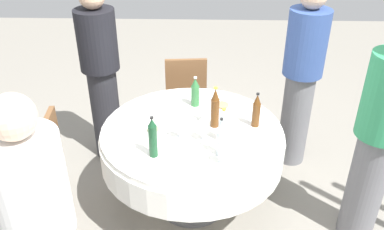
{
  "coord_description": "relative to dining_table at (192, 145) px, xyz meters",
  "views": [
    {
      "loc": [
        2.56,
        0.08,
        2.38
      ],
      "look_at": [
        0.0,
        0.0,
        0.86
      ],
      "focal_mm": 38.18,
      "sensor_mm": 36.0,
      "label": 1
    }
  ],
  "objects": [
    {
      "name": "plate_east",
      "position": [
        -0.33,
        0.24,
        0.16
      ],
      "size": [
        0.26,
        0.26,
        0.04
      ],
      "color": "white",
      "rests_on": "dining_table"
    },
    {
      "name": "bottle_clear_right",
      "position": [
        0.31,
        0.2,
        0.28
      ],
      "size": [
        0.06,
        0.06,
        0.29
      ],
      "color": "silver",
      "rests_on": "dining_table"
    },
    {
      "name": "bottle_green_west",
      "position": [
        -0.37,
        0.01,
        0.27
      ],
      "size": [
        0.07,
        0.07,
        0.25
      ],
      "color": "#2D6B38",
      "rests_on": "dining_table"
    },
    {
      "name": "bottle_brown_near",
      "position": [
        -0.06,
        0.47,
        0.28
      ],
      "size": [
        0.06,
        0.06,
        0.28
      ],
      "color": "#593314",
      "rests_on": "dining_table"
    },
    {
      "name": "wine_glass_near",
      "position": [
        0.41,
        0.21,
        0.24
      ],
      "size": [
        0.06,
        0.06,
        0.13
      ],
      "color": "white",
      "rests_on": "dining_table"
    },
    {
      "name": "chair_west",
      "position": [
        -1.11,
        -0.1,
        -0.07
      ],
      "size": [
        0.43,
        0.43,
        0.87
      ],
      "rotation": [
        0.0,
        0.0,
        1.66
      ],
      "color": "brown",
      "rests_on": "ground_plane"
    },
    {
      "name": "person_right",
      "position": [
        0.25,
        1.26,
        0.28
      ],
      "size": [
        0.34,
        0.34,
        1.65
      ],
      "rotation": [
        0.0,
        0.0,
        -0.2
      ],
      "color": "slate",
      "rests_on": "ground_plane"
    },
    {
      "name": "plate_mid",
      "position": [
        -0.2,
        -0.44,
        0.16
      ],
      "size": [
        0.24,
        0.24,
        0.02
      ],
      "color": "white",
      "rests_on": "dining_table"
    },
    {
      "name": "wine_glass_right",
      "position": [
        0.15,
        0.09,
        0.26
      ],
      "size": [
        0.07,
        0.07,
        0.16
      ],
      "color": "white",
      "rests_on": "dining_table"
    },
    {
      "name": "folded_napkin",
      "position": [
        0.54,
        -0.05,
        0.16
      ],
      "size": [
        0.23,
        0.23,
        0.02
      ],
      "primitive_type": "cube",
      "rotation": [
        0.0,
        0.0,
        -0.43
      ],
      "color": "white",
      "rests_on": "dining_table"
    },
    {
      "name": "person_front",
      "position": [
        -0.67,
        0.93,
        0.29
      ],
      "size": [
        0.34,
        0.34,
        1.67
      ],
      "rotation": [
        0.0,
        0.0,
        0.62
      ],
      "color": "slate",
      "rests_on": "ground_plane"
    },
    {
      "name": "dining_table",
      "position": [
        0.0,
        0.0,
        0.0
      ],
      "size": [
        1.38,
        1.38,
        0.74
      ],
      "color": "white",
      "rests_on": "ground_plane"
    },
    {
      "name": "wine_glass_west",
      "position": [
        0.12,
        -0.08,
        0.24
      ],
      "size": [
        0.07,
        0.07,
        0.14
      ],
      "color": "white",
      "rests_on": "dining_table"
    },
    {
      "name": "bottle_dark_green_south",
      "position": [
        0.34,
        -0.25,
        0.29
      ],
      "size": [
        0.06,
        0.06,
        0.3
      ],
      "color": "#194728",
      "rests_on": "dining_table"
    },
    {
      "name": "ground_plane",
      "position": [
        0.0,
        0.0,
        -0.59
      ],
      "size": [
        10.0,
        10.0,
        0.0
      ],
      "primitive_type": "plane",
      "color": "gray"
    },
    {
      "name": "plate_left",
      "position": [
        -0.29,
        -0.16,
        0.16
      ],
      "size": [
        0.22,
        0.22,
        0.02
      ],
      "color": "white",
      "rests_on": "dining_table"
    },
    {
      "name": "bottle_brown_north",
      "position": [
        -0.05,
        0.17,
        0.3
      ],
      "size": [
        0.06,
        0.06,
        0.33
      ],
      "color": "#593314",
      "rests_on": "dining_table"
    },
    {
      "name": "knife_south",
      "position": [
        0.1,
        0.43,
        0.15
      ],
      "size": [
        0.16,
        0.11,
        0.0
      ],
      "primitive_type": "cube",
      "rotation": [
        0.0,
        0.0,
        0.6
      ],
      "color": "silver",
      "rests_on": "dining_table"
    },
    {
      "name": "plate_far",
      "position": [
        0.05,
        -0.28,
        0.16
      ],
      "size": [
        0.22,
        0.22,
        0.04
      ],
      "color": "white",
      "rests_on": "dining_table"
    },
    {
      "name": "chair_rear",
      "position": [
        0.12,
        -1.14,
        -0.07
      ],
      "size": [
        0.44,
        0.44,
        0.87
      ],
      "rotation": [
        0.0,
        0.0,
        3.25
      ],
      "color": "brown",
      "rests_on": "ground_plane"
    },
    {
      "name": "person_south",
      "position": [
        -0.71,
        -0.83,
        0.27
      ],
      "size": [
        0.34,
        0.34,
        1.64
      ],
      "rotation": [
        0.0,
        0.0,
        2.43
      ],
      "color": "#26262B",
      "rests_on": "ground_plane"
    },
    {
      "name": "bottle_clear_front",
      "position": [
        0.15,
        0.22,
        0.27
      ],
      "size": [
        0.07,
        0.07,
        0.26
      ],
      "color": "silver",
      "rests_on": "dining_table"
    }
  ]
}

